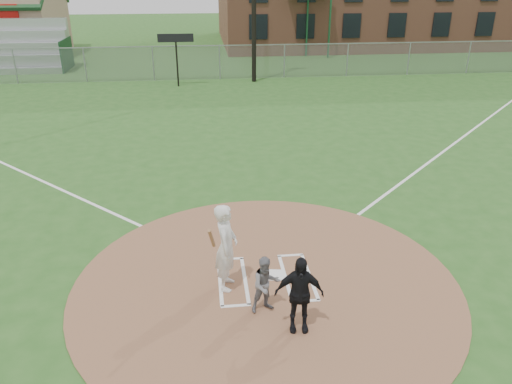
{
  "coord_description": "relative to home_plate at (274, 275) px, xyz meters",
  "views": [
    {
      "loc": [
        -1.23,
        -9.04,
        6.33
      ],
      "look_at": [
        0.0,
        2.0,
        1.3
      ],
      "focal_mm": 35.0,
      "sensor_mm": 36.0,
      "label": 1
    }
  ],
  "objects": [
    {
      "name": "ground",
      "position": [
        -0.22,
        -0.25,
        -0.03
      ],
      "size": [
        140.0,
        140.0,
        0.0
      ],
      "primitive_type": "plane",
      "color": "#27551D",
      "rests_on": "ground"
    },
    {
      "name": "dirt_circle",
      "position": [
        -0.22,
        -0.25,
        -0.02
      ],
      "size": [
        8.4,
        8.4,
        0.02
      ],
      "primitive_type": "cylinder",
      "color": "#906144",
      "rests_on": "ground"
    },
    {
      "name": "home_plate",
      "position": [
        0.0,
        0.0,
        0.0
      ],
      "size": [
        0.48,
        0.48,
        0.03
      ],
      "primitive_type": "cube",
      "rotation": [
        0.0,
        0.0,
        -0.16
      ],
      "color": "white",
      "rests_on": "dirt_circle"
    },
    {
      "name": "foul_line_first",
      "position": [
        8.78,
        8.75,
        -0.03
      ],
      "size": [
        17.04,
        17.04,
        0.01
      ],
      "primitive_type": "cube",
      "rotation": [
        0.0,
        0.0,
        -0.79
      ],
      "color": "white",
      "rests_on": "ground"
    },
    {
      "name": "catcher",
      "position": [
        -0.35,
        -1.18,
        0.59
      ],
      "size": [
        0.69,
        0.6,
        1.21
      ],
      "primitive_type": "imported",
      "rotation": [
        0.0,
        0.0,
        0.27
      ],
      "color": "slate",
      "rests_on": "dirt_circle"
    },
    {
      "name": "umpire",
      "position": [
        0.19,
        -1.81,
        0.77
      ],
      "size": [
        0.95,
        0.48,
        1.57
      ],
      "primitive_type": "imported",
      "rotation": [
        0.0,
        0.0,
        -0.11
      ],
      "color": "black",
      "rests_on": "dirt_circle"
    },
    {
      "name": "batters_boxes",
      "position": [
        -0.22,
        -0.1,
        -0.01
      ],
      "size": [
        2.08,
        1.88,
        0.01
      ],
      "color": "white",
      "rests_on": "dirt_circle"
    },
    {
      "name": "batter_at_plate",
      "position": [
        -1.07,
        -0.28,
        0.96
      ],
      "size": [
        0.68,
        1.09,
        1.94
      ],
      "color": "silver",
      "rests_on": "dirt_circle"
    },
    {
      "name": "outfield_fence",
      "position": [
        -0.22,
        21.75,
        0.98
      ],
      "size": [
        56.08,
        0.08,
        2.03
      ],
      "color": "slate",
      "rests_on": "ground"
    },
    {
      "name": "bleachers",
      "position": [
        -13.22,
        25.95,
        1.56
      ],
      "size": [
        6.08,
        3.2,
        3.2
      ],
      "color": "#B7BABF",
      "rests_on": "ground"
    },
    {
      "name": "scoreboard_sign",
      "position": [
        -2.72,
        19.95,
        2.35
      ],
      "size": [
        2.0,
        0.1,
        2.93
      ],
      "color": "black",
      "rests_on": "ground"
    }
  ]
}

